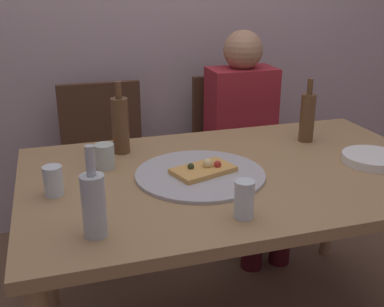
% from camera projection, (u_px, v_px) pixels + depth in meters
% --- Properties ---
extents(back_wall, '(6.00, 0.10, 2.60)m').
position_uv_depth(back_wall, '(158.00, 1.00, 2.64)').
color(back_wall, '#B29EA3').
rests_on(back_wall, ground_plane).
extents(dining_table, '(1.56, 0.97, 0.75)m').
position_uv_depth(dining_table, '(236.00, 189.00, 1.77)').
color(dining_table, '#99754C').
rests_on(dining_table, ground_plane).
extents(pizza_tray, '(0.47, 0.47, 0.01)m').
position_uv_depth(pizza_tray, '(200.00, 174.00, 1.70)').
color(pizza_tray, '#ADADB2').
rests_on(pizza_tray, dining_table).
extents(pizza_slice_last, '(0.25, 0.19, 0.05)m').
position_uv_depth(pizza_slice_last, '(204.00, 169.00, 1.69)').
color(pizza_slice_last, tan).
rests_on(pizza_slice_last, pizza_tray).
extents(wine_bottle, '(0.07, 0.07, 0.26)m').
position_uv_depth(wine_bottle, '(94.00, 203.00, 1.27)').
color(wine_bottle, '#B2BCC1').
rests_on(wine_bottle, dining_table).
extents(beer_bottle, '(0.06, 0.06, 0.28)m').
position_uv_depth(beer_bottle, '(307.00, 116.00, 2.02)').
color(beer_bottle, brown).
rests_on(beer_bottle, dining_table).
extents(water_bottle, '(0.07, 0.07, 0.29)m').
position_uv_depth(water_bottle, '(120.00, 124.00, 1.88)').
color(water_bottle, brown).
rests_on(water_bottle, dining_table).
extents(tumbler_near, '(0.06, 0.06, 0.12)m').
position_uv_depth(tumbler_near, '(244.00, 199.00, 1.39)').
color(tumbler_near, silver).
rests_on(tumbler_near, dining_table).
extents(tumbler_far, '(0.06, 0.06, 0.10)m').
position_uv_depth(tumbler_far, '(53.00, 181.00, 1.53)').
color(tumbler_far, silver).
rests_on(tumbler_far, dining_table).
extents(wine_glass, '(0.07, 0.07, 0.09)m').
position_uv_depth(wine_glass, '(105.00, 156.00, 1.75)').
color(wine_glass, '#B7C6BC').
rests_on(wine_glass, dining_table).
extents(plate_stack, '(0.23, 0.23, 0.03)m').
position_uv_depth(plate_stack, '(373.00, 159.00, 1.81)').
color(plate_stack, white).
rests_on(plate_stack, dining_table).
extents(chair_left, '(0.44, 0.44, 0.90)m').
position_uv_depth(chair_left, '(105.00, 159.00, 2.51)').
color(chair_left, '#472D1E').
rests_on(chair_left, ground_plane).
extents(chair_right, '(0.44, 0.44, 0.90)m').
position_uv_depth(chair_right, '(235.00, 145.00, 2.72)').
color(chair_right, '#472D1E').
rests_on(chair_right, ground_plane).
extents(guest_in_sweater, '(0.36, 0.56, 1.17)m').
position_uv_depth(guest_in_sweater, '(247.00, 132.00, 2.54)').
color(guest_in_sweater, maroon).
rests_on(guest_in_sweater, ground_plane).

